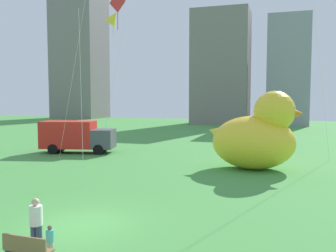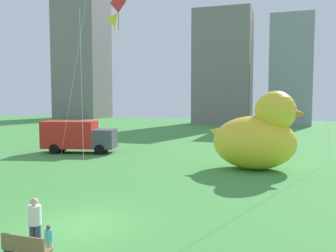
# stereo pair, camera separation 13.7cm
# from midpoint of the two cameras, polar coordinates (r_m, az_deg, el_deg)

# --- Properties ---
(ground_plane) EXTENTS (140.00, 140.00, 0.00)m
(ground_plane) POSITION_cam_midpoint_polar(r_m,az_deg,el_deg) (15.22, -13.30, -14.76)
(ground_plane) COLOR #479342
(park_bench) EXTENTS (1.54, 0.46, 0.90)m
(park_bench) POSITION_cam_midpoint_polar(r_m,az_deg,el_deg) (12.26, -21.55, -17.45)
(park_bench) COLOR olive
(park_bench) RESTS_ON ground
(person_adult) EXTENTS (0.43, 0.43, 1.74)m
(person_adult) POSITION_cam_midpoint_polar(r_m,az_deg,el_deg) (12.96, -20.27, -13.90)
(person_adult) COLOR #38476B
(person_adult) RESTS_ON ground
(person_child) EXTENTS (0.25, 0.25, 1.02)m
(person_child) POSITION_cam_midpoint_polar(r_m,az_deg,el_deg) (12.45, -18.30, -16.54)
(person_child) COLOR silver
(person_child) RESTS_ON ground
(giant_inflatable_duck) EXTENTS (6.56, 4.21, 5.44)m
(giant_inflatable_duck) POSITION_cam_midpoint_polar(r_m,az_deg,el_deg) (25.90, 13.60, -1.55)
(giant_inflatable_duck) COLOR yellow
(giant_inflatable_duck) RESTS_ON ground
(box_truck) EXTENTS (6.83, 3.70, 2.85)m
(box_truck) POSITION_cam_midpoint_polar(r_m,az_deg,el_deg) (33.82, -14.30, -1.63)
(box_truck) COLOR red
(box_truck) RESTS_ON ground
(city_skyline) EXTENTS (87.58, 18.53, 29.83)m
(city_skyline) POSITION_cam_midpoint_polar(r_m,az_deg,el_deg) (75.24, 6.91, 9.77)
(city_skyline) COLOR gray
(city_skyline) RESTS_ON ground
(kite_yellow) EXTENTS (2.46, 2.29, 12.73)m
(kite_yellow) POSITION_cam_midpoint_polar(r_m,az_deg,el_deg) (33.76, -8.74, 16.35)
(kite_yellow) COLOR silver
(kite_yellow) RESTS_ON ground
(kite_red) EXTENTS (3.82, 3.91, 11.53)m
(kite_red) POSITION_cam_midpoint_polar(r_m,az_deg,el_deg) (23.87, -8.56, 17.53)
(kite_red) COLOR silver
(kite_red) RESTS_ON ground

